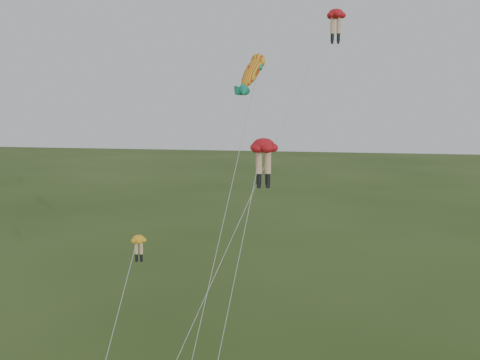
# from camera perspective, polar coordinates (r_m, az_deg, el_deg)

# --- Properties ---
(legs_kite_red_high) EXTENTS (9.39, 14.16, 22.03)m
(legs_kite_red_high) POSITION_cam_1_polar(r_m,az_deg,el_deg) (36.35, 9.81, 16.06)
(legs_kite_red_high) COLOR red
(legs_kite_red_high) RESTS_ON ground
(legs_kite_red_mid) EXTENTS (3.11, 7.45, 14.09)m
(legs_kite_red_mid) POSITION_cam_1_polar(r_m,az_deg,el_deg) (29.43, 2.46, 3.02)
(legs_kite_red_mid) COLOR red
(legs_kite_red_mid) RESTS_ON ground
(legs_kite_yellow) EXTENTS (1.84, 5.14, 9.19)m
(legs_kite_yellow) POSITION_cam_1_polar(r_m,az_deg,el_deg) (28.44, -11.12, -7.68)
(legs_kite_yellow) COLOR yellow
(legs_kite_yellow) RESTS_ON ground
(fish_kite) EXTENTS (3.53, 9.31, 19.10)m
(fish_kite) POSITION_cam_1_polar(r_m,az_deg,el_deg) (31.43, 1.29, 11.34)
(fish_kite) COLOR yellow
(fish_kite) RESTS_ON ground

